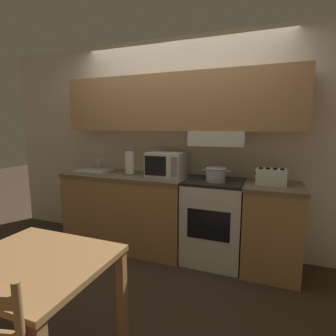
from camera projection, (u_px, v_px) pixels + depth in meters
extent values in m
plane|color=#3D2D23|center=(179.00, 243.00, 3.43)|extent=(16.00, 16.00, 0.00)
cube|color=silver|center=(181.00, 145.00, 3.25)|extent=(5.15, 0.05, 2.55)
cube|color=tan|center=(176.00, 103.00, 3.01)|extent=(2.75, 0.32, 0.63)
cube|color=white|center=(218.00, 138.00, 2.89)|extent=(0.60, 0.34, 0.16)
cube|color=tan|center=(127.00, 211.00, 3.31)|extent=(1.54, 0.58, 0.89)
cube|color=#75604C|center=(126.00, 175.00, 3.24)|extent=(1.56, 0.60, 0.04)
cube|color=tan|center=(271.00, 230.00, 2.70)|extent=(0.55, 0.58, 0.89)
cube|color=#75604C|center=(274.00, 187.00, 2.63)|extent=(0.57, 0.60, 0.04)
cube|color=white|center=(213.00, 222.00, 2.93)|extent=(0.63, 0.56, 0.90)
cube|color=black|center=(215.00, 182.00, 2.86)|extent=(0.63, 0.56, 0.03)
cube|color=black|center=(208.00, 225.00, 2.66)|extent=(0.44, 0.01, 0.31)
cylinder|color=black|center=(199.00, 182.00, 2.80)|extent=(0.09, 0.09, 0.01)
cylinder|color=black|center=(226.00, 184.00, 2.70)|extent=(0.09, 0.09, 0.01)
cylinder|color=black|center=(204.00, 178.00, 3.01)|extent=(0.09, 0.09, 0.01)
cylinder|color=black|center=(229.00, 180.00, 2.91)|extent=(0.09, 0.09, 0.01)
cylinder|color=#B7BABF|center=(216.00, 175.00, 2.78)|extent=(0.21, 0.21, 0.15)
torus|color=#B7BABF|center=(216.00, 168.00, 2.77)|extent=(0.22, 0.22, 0.01)
cylinder|color=#B7BABF|center=(205.00, 170.00, 2.82)|extent=(0.05, 0.01, 0.01)
cylinder|color=#B7BABF|center=(228.00, 171.00, 2.73)|extent=(0.05, 0.01, 0.01)
cube|color=white|center=(167.00, 164.00, 3.10)|extent=(0.42, 0.36, 0.28)
cube|color=black|center=(155.00, 166.00, 2.95)|extent=(0.26, 0.01, 0.22)
cube|color=gray|center=(174.00, 167.00, 2.87)|extent=(0.08, 0.01, 0.22)
cube|color=white|center=(271.00, 177.00, 2.64)|extent=(0.29, 0.17, 0.16)
cube|color=black|center=(255.00, 173.00, 2.69)|extent=(0.01, 0.02, 0.02)
cube|color=black|center=(261.00, 169.00, 2.67)|extent=(0.04, 0.12, 0.01)
cube|color=black|center=(268.00, 169.00, 2.64)|extent=(0.04, 0.12, 0.01)
cube|color=black|center=(275.00, 169.00, 2.62)|extent=(0.04, 0.12, 0.01)
cube|color=black|center=(282.00, 170.00, 2.59)|extent=(0.04, 0.12, 0.01)
cube|color=#B7BABF|center=(93.00, 171.00, 3.40)|extent=(0.44, 0.35, 0.02)
cube|color=#4C4F54|center=(92.00, 171.00, 3.39)|extent=(0.38, 0.26, 0.01)
cylinder|color=#B7BABF|center=(99.00, 161.00, 3.51)|extent=(0.02, 0.02, 0.19)
cylinder|color=#B7BABF|center=(96.00, 155.00, 3.44)|extent=(0.02, 0.12, 0.02)
cylinder|color=black|center=(130.00, 174.00, 3.21)|extent=(0.13, 0.13, 0.01)
cylinder|color=white|center=(130.00, 163.00, 3.19)|extent=(0.11, 0.11, 0.27)
cube|color=#9E7042|center=(33.00, 262.00, 1.56)|extent=(0.87, 0.75, 0.04)
cube|color=#9E7042|center=(35.00, 275.00, 2.06)|extent=(0.06, 0.06, 0.69)
cube|color=#9E7042|center=(122.00, 299.00, 1.78)|extent=(0.06, 0.06, 0.69)
cylinder|color=#9E7042|center=(21.00, 335.00, 1.04)|extent=(0.04, 0.04, 0.46)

